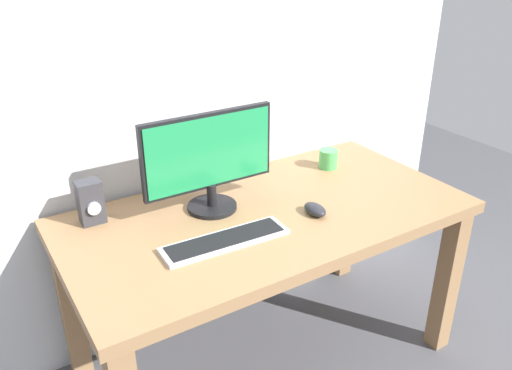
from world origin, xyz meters
The scene contains 7 objects.
ground_plane centered at (0.00, 0.00, 0.00)m, with size 6.00×6.00×0.00m, color #4C4C51.
desk centered at (0.00, 0.00, 0.62)m, with size 1.51×0.77×0.72m.
monitor centered at (-0.17, 0.13, 0.93)m, with size 0.51×0.19×0.37m.
keyboard_primary centered at (-0.24, -0.11, 0.73)m, with size 0.44×0.14×0.02m.
mouse centered at (0.14, -0.11, 0.74)m, with size 0.06×0.11×0.04m, color #232328.
audio_controller centered at (-0.58, 0.26, 0.80)m, with size 0.08×0.08×0.16m.
coffee_mug centered at (0.45, 0.19, 0.77)m, with size 0.08×0.08×0.08m, color #4CB259.
Camera 1 is at (-0.95, -1.44, 1.66)m, focal length 36.82 mm.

